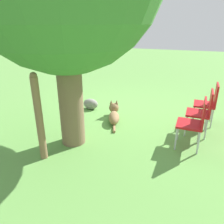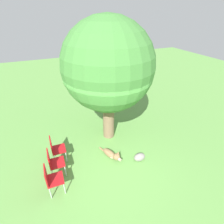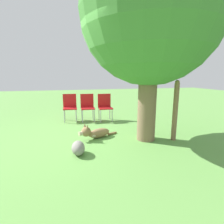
{
  "view_description": "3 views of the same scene",
  "coord_description": "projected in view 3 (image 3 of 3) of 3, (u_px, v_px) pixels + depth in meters",
  "views": [
    {
      "loc": [
        -1.53,
        4.24,
        2.03
      ],
      "look_at": [
        -0.01,
        0.17,
        0.26
      ],
      "focal_mm": 35.0,
      "sensor_mm": 36.0,
      "label": 1
    },
    {
      "loc": [
        -1.67,
        -3.92,
        4.31
      ],
      "look_at": [
        0.44,
        1.03,
        1.13
      ],
      "focal_mm": 28.0,
      "sensor_mm": 36.0,
      "label": 2
    },
    {
      "loc": [
        4.0,
        -0.61,
        1.5
      ],
      "look_at": [
        -0.63,
        0.6,
        0.5
      ],
      "focal_mm": 28.0,
      "sensor_mm": 36.0,
      "label": 3
    }
  ],
  "objects": [
    {
      "name": "dog",
      "position": [
        95.0,
        133.0,
        4.22
      ],
      "size": [
        0.47,
        1.01,
        0.4
      ],
      "rotation": [
        0.0,
        0.0,
        5.06
      ],
      "color": "olive",
      "rests_on": "ground_plane"
    },
    {
      "name": "red_chair_0",
      "position": [
        70.0,
        106.0,
        5.84
      ],
      "size": [
        0.43,
        0.45,
        0.89
      ],
      "rotation": [
        0.0,
        0.0,
        -0.02
      ],
      "color": "#B21419",
      "rests_on": "ground_plane"
    },
    {
      "name": "red_chair_2",
      "position": [
        105.0,
        105.0,
        5.88
      ],
      "size": [
        0.43,
        0.45,
        0.89
      ],
      "rotation": [
        0.0,
        0.0,
        -0.02
      ],
      "color": "#B21419",
      "rests_on": "ground_plane"
    },
    {
      "name": "garden_rock",
      "position": [
        78.0,
        148.0,
        3.35
      ],
      "size": [
        0.38,
        0.25,
        0.27
      ],
      "color": "gray",
      "rests_on": "ground_plane"
    },
    {
      "name": "ground_plane",
      "position": [
        95.0,
        138.0,
        4.24
      ],
      "size": [
        30.0,
        30.0,
        0.0
      ],
      "primitive_type": "plane",
      "color": "#609947"
    },
    {
      "name": "fence_post",
      "position": [
        175.0,
        111.0,
        4.01
      ],
      "size": [
        0.11,
        0.11,
        1.4
      ],
      "color": "#846647",
      "rests_on": "ground_plane"
    },
    {
      "name": "oak_tree",
      "position": [
        151.0,
        15.0,
        3.63
      ],
      "size": [
        2.98,
        2.98,
        4.25
      ],
      "color": "#7A6047",
      "rests_on": "ground_plane"
    },
    {
      "name": "red_chair_1",
      "position": [
        87.0,
        105.0,
        5.86
      ],
      "size": [
        0.43,
        0.45,
        0.89
      ],
      "rotation": [
        0.0,
        0.0,
        -0.02
      ],
      "color": "#B21419",
      "rests_on": "ground_plane"
    }
  ]
}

